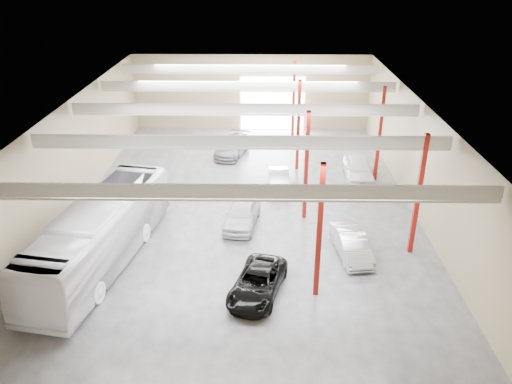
{
  "coord_description": "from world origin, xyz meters",
  "views": [
    {
      "loc": [
        1.17,
        -30.19,
        15.21
      ],
      "look_at": [
        0.74,
        -2.94,
        2.2
      ],
      "focal_mm": 35.0,
      "sensor_mm": 36.0,
      "label": 1
    }
  ],
  "objects_px": {
    "car_row_c": "(232,146)",
    "car_right_far": "(358,168)",
    "coach_bus": "(101,233)",
    "car_row_b": "(279,180)",
    "black_sedan": "(257,283)",
    "car_row_a": "(242,213)",
    "car_right_near": "(351,244)"
  },
  "relations": [
    {
      "from": "car_right_near",
      "to": "coach_bus",
      "type": "bearing_deg",
      "value": 175.75
    },
    {
      "from": "car_row_a",
      "to": "car_right_near",
      "type": "relative_size",
      "value": 1.08
    },
    {
      "from": "car_row_c",
      "to": "car_right_near",
      "type": "height_order",
      "value": "car_row_c"
    },
    {
      "from": "car_row_b",
      "to": "car_row_c",
      "type": "relative_size",
      "value": 0.81
    },
    {
      "from": "coach_bus",
      "to": "car_right_far",
      "type": "xyz_separation_m",
      "value": [
        15.69,
        11.4,
        -0.94
      ]
    },
    {
      "from": "car_row_a",
      "to": "car_row_c",
      "type": "height_order",
      "value": "car_row_a"
    },
    {
      "from": "car_row_a",
      "to": "car_row_b",
      "type": "distance_m",
      "value": 5.73
    },
    {
      "from": "car_row_a",
      "to": "car_row_c",
      "type": "bearing_deg",
      "value": 104.79
    },
    {
      "from": "coach_bus",
      "to": "car_row_b",
      "type": "bearing_deg",
      "value": 54.18
    },
    {
      "from": "car_right_near",
      "to": "car_row_c",
      "type": "bearing_deg",
      "value": 108.05
    },
    {
      "from": "black_sedan",
      "to": "coach_bus",
      "type": "bearing_deg",
      "value": 177.25
    },
    {
      "from": "car_row_a",
      "to": "car_right_near",
      "type": "bearing_deg",
      "value": -20.35
    },
    {
      "from": "black_sedan",
      "to": "car_row_b",
      "type": "height_order",
      "value": "car_row_b"
    },
    {
      "from": "black_sedan",
      "to": "car_right_far",
      "type": "distance_m",
      "value": 15.92
    },
    {
      "from": "coach_bus",
      "to": "car_row_a",
      "type": "height_order",
      "value": "coach_bus"
    },
    {
      "from": "coach_bus",
      "to": "black_sedan",
      "type": "distance_m",
      "value": 8.89
    },
    {
      "from": "car_row_c",
      "to": "car_right_far",
      "type": "xyz_separation_m",
      "value": [
        9.66,
        -4.9,
        0.11
      ]
    },
    {
      "from": "black_sedan",
      "to": "car_right_near",
      "type": "xyz_separation_m",
      "value": [
        5.16,
        3.61,
        0.05
      ]
    },
    {
      "from": "car_right_far",
      "to": "car_row_a",
      "type": "bearing_deg",
      "value": -137.48
    },
    {
      "from": "coach_bus",
      "to": "car_right_far",
      "type": "height_order",
      "value": "coach_bus"
    },
    {
      "from": "coach_bus",
      "to": "car_row_c",
      "type": "xyz_separation_m",
      "value": [
        6.03,
        16.3,
        -1.05
      ]
    },
    {
      "from": "car_right_far",
      "to": "car_row_c",
      "type": "bearing_deg",
      "value": 155.26
    },
    {
      "from": "car_row_a",
      "to": "car_row_b",
      "type": "relative_size",
      "value": 1.13
    },
    {
      "from": "coach_bus",
      "to": "car_row_b",
      "type": "distance_m",
      "value": 13.66
    },
    {
      "from": "coach_bus",
      "to": "black_sedan",
      "type": "bearing_deg",
      "value": -8.18
    },
    {
      "from": "coach_bus",
      "to": "black_sedan",
      "type": "height_order",
      "value": "coach_bus"
    },
    {
      "from": "black_sedan",
      "to": "car_row_c",
      "type": "relative_size",
      "value": 0.94
    },
    {
      "from": "car_right_near",
      "to": "car_right_far",
      "type": "distance_m",
      "value": 10.74
    },
    {
      "from": "coach_bus",
      "to": "black_sedan",
      "type": "relative_size",
      "value": 2.73
    },
    {
      "from": "coach_bus",
      "to": "car_row_a",
      "type": "relative_size",
      "value": 2.78
    },
    {
      "from": "car_row_a",
      "to": "car_right_near",
      "type": "height_order",
      "value": "car_row_a"
    },
    {
      "from": "black_sedan",
      "to": "car_row_c",
      "type": "distance_m",
      "value": 19.18
    }
  ]
}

